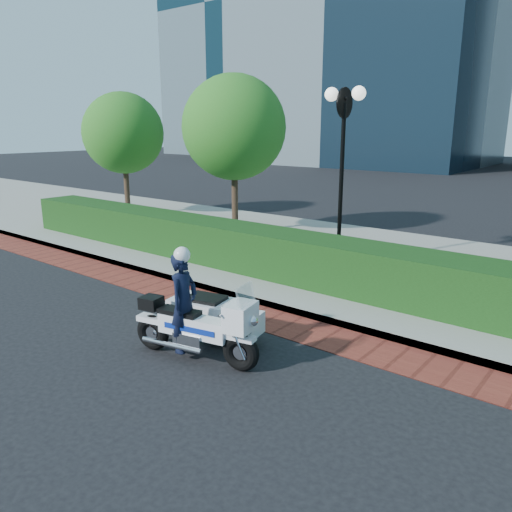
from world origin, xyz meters
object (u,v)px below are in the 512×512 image
Objects in this scene: lamppost at (343,149)px; police_motorcycle at (200,315)px; tree_a at (123,133)px; tree_b at (234,128)px.

lamppost is 1.94× the size of police_motorcycle.
tree_a is 0.94× the size of tree_b.
lamppost reaches higher than police_motorcycle.
police_motorcycle is (5.09, -6.70, -2.83)m from tree_b.
tree_b is at bearing 0.00° from tree_a.
lamppost is 0.86× the size of tree_b.
tree_b is (5.50, 0.00, 0.21)m from tree_a.
lamppost is 4.71m from tree_b.
tree_a is at bearing 172.59° from lamppost.
tree_a is 2.11× the size of police_motorcycle.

